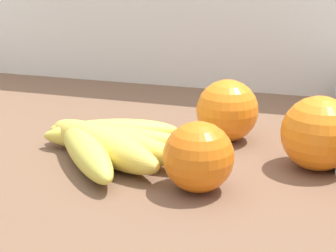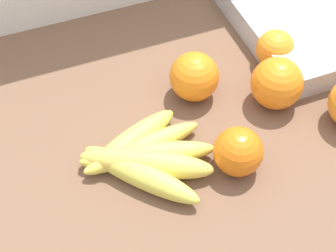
{
  "view_description": "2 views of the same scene",
  "coord_description": "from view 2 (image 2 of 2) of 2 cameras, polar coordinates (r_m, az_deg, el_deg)",
  "views": [
    {
      "loc": [
        0.14,
        -0.51,
        1.07
      ],
      "look_at": [
        -0.03,
        0.0,
        0.89
      ],
      "focal_mm": 52.53,
      "sensor_mm": 36.0,
      "label": 1
    },
    {
      "loc": [
        -0.22,
        -0.42,
        1.46
      ],
      "look_at": [
        -0.06,
        -0.01,
        0.92
      ],
      "focal_mm": 53.79,
      "sensor_mm": 36.0,
      "label": 2
    }
  ],
  "objects": [
    {
      "name": "wall_back",
      "position": [
        1.16,
        -4.31,
        6.29
      ],
      "size": [
        1.98,
        0.06,
        1.3
      ],
      "primitive_type": "cube",
      "color": "silver",
      "rests_on": "ground"
    },
    {
      "name": "banana_bunch",
      "position": [
        0.73,
        -2.94,
        -3.52
      ],
      "size": [
        0.2,
        0.19,
        0.04
      ],
      "color": "#D7CB4C",
      "rests_on": "counter"
    },
    {
      "name": "orange_back_left",
      "position": [
        0.8,
        2.99,
        5.6
      ],
      "size": [
        0.08,
        0.08,
        0.08
      ],
      "primitive_type": "sphere",
      "color": "orange",
      "rests_on": "counter"
    },
    {
      "name": "orange_right",
      "position": [
        0.88,
        12.04,
        8.56
      ],
      "size": [
        0.07,
        0.07,
        0.07
      ],
      "primitive_type": "sphere",
      "color": "orange",
      "rests_on": "counter"
    },
    {
      "name": "orange_far_right",
      "position": [
        0.72,
        7.96,
        -2.88
      ],
      "size": [
        0.07,
        0.07,
        0.07
      ],
      "primitive_type": "sphere",
      "color": "orange",
      "rests_on": "counter"
    },
    {
      "name": "orange_back_right",
      "position": [
        0.81,
        12.24,
        4.76
      ],
      "size": [
        0.08,
        0.08,
        0.08
      ],
      "primitive_type": "sphere",
      "color": "orange",
      "rests_on": "counter"
    }
  ]
}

